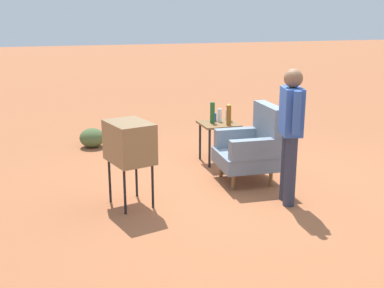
% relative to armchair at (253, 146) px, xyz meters
% --- Properties ---
extents(ground_plane, '(60.00, 60.00, 0.00)m').
position_rel_armchair_xyz_m(ground_plane, '(0.19, -0.12, -0.50)').
color(ground_plane, '#A05B38').
extents(armchair, '(0.82, 0.82, 1.06)m').
position_rel_armchair_xyz_m(armchair, '(0.00, 0.00, 0.00)').
color(armchair, brown).
rests_on(armchair, ground).
extents(side_table, '(0.56, 0.56, 0.62)m').
position_rel_armchair_xyz_m(side_table, '(-0.96, -0.14, 0.03)').
color(side_table, black).
rests_on(side_table, ground).
extents(tv_on_stand, '(0.69, 0.58, 1.03)m').
position_rel_armchair_xyz_m(tv_on_stand, '(0.35, -1.76, 0.28)').
color(tv_on_stand, black).
rests_on(tv_on_stand, ground).
extents(person_standing, '(0.55, 0.31, 1.64)m').
position_rel_armchair_xyz_m(person_standing, '(0.85, 0.08, 0.44)').
color(person_standing, '#2D3347').
rests_on(person_standing, ground).
extents(bottle_short_clear, '(0.06, 0.06, 0.20)m').
position_rel_armchair_xyz_m(bottle_short_clear, '(-1.05, -0.09, 0.23)').
color(bottle_short_clear, silver).
rests_on(bottle_short_clear, side_table).
extents(bottle_wine_green, '(0.07, 0.07, 0.32)m').
position_rel_armchair_xyz_m(bottle_wine_green, '(-0.99, -0.24, 0.29)').
color(bottle_wine_green, '#1E5623').
rests_on(bottle_wine_green, side_table).
extents(bottle_tall_amber, '(0.07, 0.07, 0.30)m').
position_rel_armchair_xyz_m(bottle_tall_amber, '(-0.78, -0.05, 0.28)').
color(bottle_tall_amber, brown).
rests_on(bottle_tall_amber, side_table).
extents(soda_can_blue, '(0.07, 0.07, 0.12)m').
position_rel_armchair_xyz_m(soda_can_blue, '(-1.11, -0.16, 0.19)').
color(soda_can_blue, blue).
rests_on(soda_can_blue, side_table).
extents(flower_vase, '(0.14, 0.10, 0.27)m').
position_rel_armchair_xyz_m(flower_vase, '(-1.07, 0.06, 0.27)').
color(flower_vase, silver).
rests_on(flower_vase, side_table).
extents(shrub_mid, '(0.43, 0.43, 0.33)m').
position_rel_armchair_xyz_m(shrub_mid, '(-2.42, -1.92, -0.33)').
color(shrub_mid, '#475B33').
rests_on(shrub_mid, ground).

